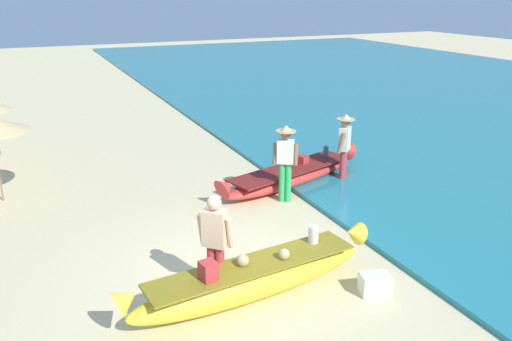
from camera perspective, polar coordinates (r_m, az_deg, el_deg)
The scene contains 8 objects.
ground_plane at distance 8.88m, azimuth -2.08°, elevation -11.08°, with size 80.00×80.00×0.00m, color beige.
sea at distance 23.51m, azimuth 24.44°, elevation 6.68°, with size 24.00×56.00×0.10m, color teal.
boat_yellow_foreground at distance 8.07m, azimuth -0.28°, elevation -11.81°, with size 4.32×1.07×0.86m.
boat_red_midground at distance 12.56m, azimuth 3.96°, elevation -0.51°, with size 4.40×1.99×0.74m.
person_vendor_hatted at distance 11.31m, azimuth 3.26°, elevation 1.39°, with size 0.56×0.47×1.75m.
person_tourist_customer at distance 7.89m, azimuth -4.50°, elevation -7.62°, with size 0.54×0.52×1.64m.
person_vendor_assistant at distance 12.72m, azimuth 9.69°, elevation 3.00°, with size 0.54×0.51×1.70m.
cooler_box at distance 8.44m, azimuth 12.90°, elevation -12.05°, with size 0.45×0.30×0.33m, color silver.
Camera 1 is at (-2.87, -7.11, 4.49)m, focal length 36.41 mm.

